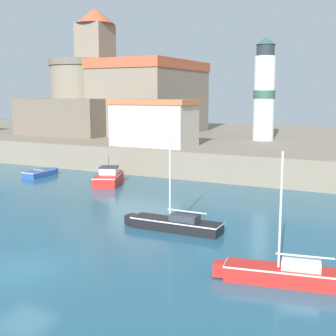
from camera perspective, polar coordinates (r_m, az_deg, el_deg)
name	(u,v)px	position (r m, az deg, el deg)	size (l,w,h in m)	color
ground_plane	(22,270)	(21.87, -17.40, -11.74)	(200.00, 200.00, 0.00)	#235670
quay_seawall	(276,146)	(59.32, 13.07, 2.62)	(120.00, 40.00, 2.51)	gray
dinghy_blue_1	(40,173)	(45.21, -15.29, -0.58)	(1.49, 3.81, 0.67)	#284C9E
sailboat_red_2	(286,273)	(19.91, 14.22, -12.34)	(5.64, 2.09, 5.39)	red
sailboat_black_5	(175,223)	(26.47, 0.87, -6.76)	(5.86, 1.41, 5.55)	black
motorboat_red_6	(109,177)	(40.31, -7.21, -1.13)	(3.45, 5.31, 2.39)	red
church	(142,92)	(62.28, -3.20, 9.19)	(14.82, 15.17, 16.18)	gray
fortress	(81,107)	(62.75, -10.61, 7.30)	(12.09, 12.09, 9.51)	#685E4F
lighthouse	(264,91)	(53.14, 11.66, 9.14)	(2.38, 2.38, 11.18)	silver
harbor_shed_near_wharf	(154,122)	(46.46, -1.74, 5.57)	(8.34, 4.41, 4.58)	#BCB29E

